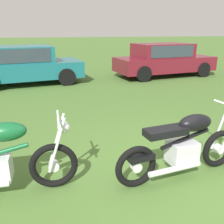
{
  "coord_description": "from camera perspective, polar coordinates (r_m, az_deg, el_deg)",
  "views": [
    {
      "loc": [
        -1.59,
        -2.95,
        2.06
      ],
      "look_at": [
        -0.64,
        1.58,
        0.52
      ],
      "focal_mm": 40.62,
      "sensor_mm": 36.0,
      "label": 1
    }
  ],
  "objects": [
    {
      "name": "car_teal",
      "position": [
        10.32,
        -19.08,
        10.35
      ],
      "size": [
        4.32,
        2.6,
        1.43
      ],
      "rotation": [
        0.0,
        0.0,
        0.2
      ],
      "color": "#19606B",
      "rests_on": "ground"
    },
    {
      "name": "motorcycle_black",
      "position": [
        3.76,
        15.73,
        -7.36
      ],
      "size": [
        2.01,
        0.76,
        1.02
      ],
      "rotation": [
        0.0,
        0.0,
        0.18
      ],
      "color": "black",
      "rests_on": "ground"
    },
    {
      "name": "ground_plane",
      "position": [
        3.94,
        14.44,
        -13.87
      ],
      "size": [
        120.0,
        120.0,
        0.0
      ],
      "primitive_type": "plane",
      "color": "#476B2D"
    },
    {
      "name": "car_burgundy",
      "position": [
        11.65,
        11.53,
        11.78
      ],
      "size": [
        4.6,
        2.45,
        1.43
      ],
      "rotation": [
        0.0,
        0.0,
        0.17
      ],
      "color": "maroon",
      "rests_on": "ground"
    }
  ]
}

